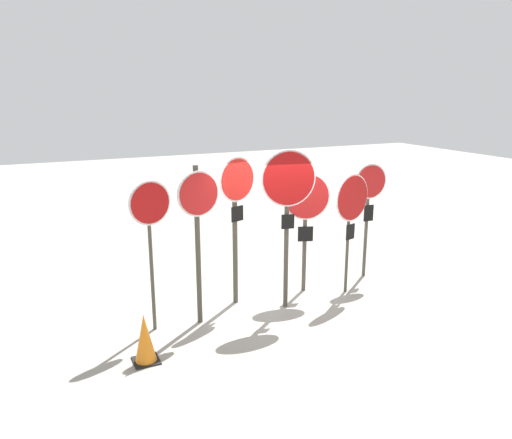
{
  "coord_description": "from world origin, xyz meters",
  "views": [
    {
      "loc": [
        -3.74,
        -7.4,
        3.68
      ],
      "look_at": [
        -0.3,
        0.0,
        1.52
      ],
      "focal_mm": 35.0,
      "sensor_mm": 36.0,
      "label": 1
    }
  ],
  "objects_px": {
    "stop_sign_5": "(352,206)",
    "stop_sign_1": "(198,218)",
    "stop_sign_4": "(306,209)",
    "stop_sign_6": "(369,196)",
    "stop_sign_2": "(236,203)",
    "traffic_cone_0": "(145,339)",
    "stop_sign_3": "(288,196)",
    "stop_sign_0": "(150,219)"
  },
  "relations": [
    {
      "from": "stop_sign_6",
      "to": "traffic_cone_0",
      "type": "xyz_separation_m",
      "value": [
        -4.74,
        -1.37,
        -1.31
      ]
    },
    {
      "from": "stop_sign_3",
      "to": "stop_sign_4",
      "type": "relative_size",
      "value": 1.22
    },
    {
      "from": "stop_sign_2",
      "to": "stop_sign_4",
      "type": "xyz_separation_m",
      "value": [
        1.33,
        -0.05,
        -0.22
      ]
    },
    {
      "from": "stop_sign_0",
      "to": "stop_sign_6",
      "type": "xyz_separation_m",
      "value": [
        4.38,
        0.51,
        -0.15
      ]
    },
    {
      "from": "stop_sign_0",
      "to": "stop_sign_2",
      "type": "distance_m",
      "value": 1.61
    },
    {
      "from": "stop_sign_2",
      "to": "stop_sign_3",
      "type": "height_order",
      "value": "stop_sign_3"
    },
    {
      "from": "stop_sign_1",
      "to": "stop_sign_6",
      "type": "bearing_deg",
      "value": -1.76
    },
    {
      "from": "stop_sign_1",
      "to": "traffic_cone_0",
      "type": "relative_size",
      "value": 3.62
    },
    {
      "from": "stop_sign_6",
      "to": "stop_sign_0",
      "type": "bearing_deg",
      "value": -169.13
    },
    {
      "from": "stop_sign_2",
      "to": "stop_sign_6",
      "type": "distance_m",
      "value": 2.83
    },
    {
      "from": "stop_sign_0",
      "to": "stop_sign_4",
      "type": "bearing_deg",
      "value": -7.24
    },
    {
      "from": "stop_sign_2",
      "to": "stop_sign_5",
      "type": "relative_size",
      "value": 1.16
    },
    {
      "from": "stop_sign_4",
      "to": "stop_sign_6",
      "type": "height_order",
      "value": "stop_sign_6"
    },
    {
      "from": "stop_sign_5",
      "to": "traffic_cone_0",
      "type": "relative_size",
      "value": 3.14
    },
    {
      "from": "stop_sign_5",
      "to": "stop_sign_0",
      "type": "bearing_deg",
      "value": 163.96
    },
    {
      "from": "stop_sign_4",
      "to": "stop_sign_2",
      "type": "bearing_deg",
      "value": -162.71
    },
    {
      "from": "stop_sign_0",
      "to": "stop_sign_6",
      "type": "bearing_deg",
      "value": -7.85
    },
    {
      "from": "stop_sign_0",
      "to": "stop_sign_1",
      "type": "xyz_separation_m",
      "value": [
        0.72,
        -0.06,
        -0.05
      ]
    },
    {
      "from": "stop_sign_1",
      "to": "stop_sign_4",
      "type": "distance_m",
      "value": 2.21
    },
    {
      "from": "stop_sign_6",
      "to": "stop_sign_2",
      "type": "bearing_deg",
      "value": -173.86
    },
    {
      "from": "stop_sign_0",
      "to": "stop_sign_1",
      "type": "relative_size",
      "value": 0.93
    },
    {
      "from": "stop_sign_1",
      "to": "stop_sign_2",
      "type": "height_order",
      "value": "stop_sign_2"
    },
    {
      "from": "traffic_cone_0",
      "to": "stop_sign_0",
      "type": "bearing_deg",
      "value": 67.42
    },
    {
      "from": "stop_sign_1",
      "to": "stop_sign_6",
      "type": "distance_m",
      "value": 3.7
    },
    {
      "from": "traffic_cone_0",
      "to": "stop_sign_4",
      "type": "bearing_deg",
      "value": 20.68
    },
    {
      "from": "stop_sign_5",
      "to": "stop_sign_6",
      "type": "relative_size",
      "value": 0.97
    },
    {
      "from": "stop_sign_5",
      "to": "stop_sign_1",
      "type": "bearing_deg",
      "value": 165.09
    },
    {
      "from": "stop_sign_3",
      "to": "stop_sign_4",
      "type": "bearing_deg",
      "value": 47.08
    },
    {
      "from": "stop_sign_0",
      "to": "stop_sign_5",
      "type": "distance_m",
      "value": 3.59
    },
    {
      "from": "stop_sign_2",
      "to": "stop_sign_5",
      "type": "bearing_deg",
      "value": -30.77
    },
    {
      "from": "stop_sign_2",
      "to": "traffic_cone_0",
      "type": "height_order",
      "value": "stop_sign_2"
    },
    {
      "from": "stop_sign_3",
      "to": "stop_sign_5",
      "type": "relative_size",
      "value": 1.23
    },
    {
      "from": "stop_sign_0",
      "to": "stop_sign_1",
      "type": "distance_m",
      "value": 0.73
    },
    {
      "from": "stop_sign_5",
      "to": "stop_sign_6",
      "type": "distance_m",
      "value": 0.95
    },
    {
      "from": "stop_sign_4",
      "to": "traffic_cone_0",
      "type": "xyz_separation_m",
      "value": [
        -3.24,
        -1.22,
        -1.24
      ]
    },
    {
      "from": "stop_sign_1",
      "to": "stop_sign_5",
      "type": "height_order",
      "value": "stop_sign_1"
    },
    {
      "from": "stop_sign_0",
      "to": "stop_sign_5",
      "type": "xyz_separation_m",
      "value": [
        3.59,
        -0.02,
        -0.15
      ]
    },
    {
      "from": "stop_sign_2",
      "to": "stop_sign_4",
      "type": "distance_m",
      "value": 1.35
    },
    {
      "from": "stop_sign_1",
      "to": "stop_sign_6",
      "type": "relative_size",
      "value": 1.12
    },
    {
      "from": "stop_sign_0",
      "to": "stop_sign_2",
      "type": "bearing_deg",
      "value": 0.47
    },
    {
      "from": "stop_sign_3",
      "to": "stop_sign_5",
      "type": "xyz_separation_m",
      "value": [
        1.34,
        0.1,
        -0.32
      ]
    },
    {
      "from": "stop_sign_5",
      "to": "stop_sign_6",
      "type": "xyz_separation_m",
      "value": [
        0.79,
        0.53,
        0.0
      ]
    }
  ]
}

